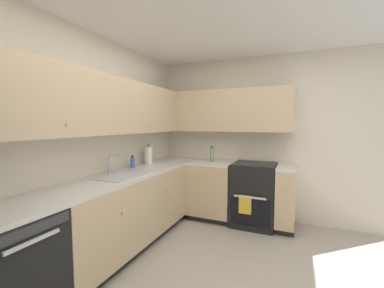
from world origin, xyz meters
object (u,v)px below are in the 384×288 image
at_px(paper_towel_roll, 149,155).
at_px(oil_bottle, 212,154).
at_px(oven_range, 254,193).
at_px(soap_bottle, 132,162).
at_px(dishwasher, 6,276).

bearing_deg(paper_towel_roll, oil_bottle, -53.66).
bearing_deg(paper_towel_roll, oven_range, -67.41).
distance_m(soap_bottle, paper_towel_roll, 0.36).
bearing_deg(oil_bottle, paper_towel_roll, 126.34).
bearing_deg(dishwasher, soap_bottle, 6.09).
height_order(dishwasher, oven_range, oven_range).
relative_size(dishwasher, paper_towel_roll, 2.79).
xyz_separation_m(oven_range, oil_bottle, (-0.02, 0.66, 0.56)).
distance_m(paper_towel_roll, oil_bottle, 0.99).
bearing_deg(oven_range, dishwasher, 154.09).
bearing_deg(oil_bottle, dishwasher, 166.47).
height_order(soap_bottle, oil_bottle, oil_bottle).
xyz_separation_m(paper_towel_roll, oil_bottle, (0.58, -0.80, -0.02)).
relative_size(dishwasher, soap_bottle, 5.10).
xyz_separation_m(dishwasher, soap_bottle, (1.69, 0.18, 0.54)).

